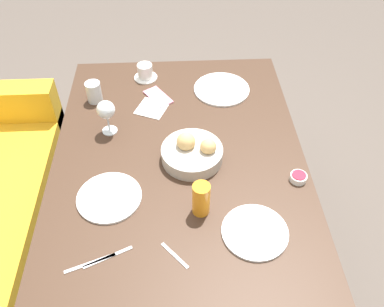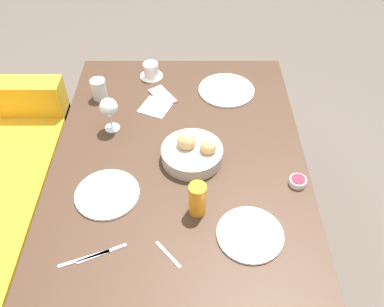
{
  "view_description": "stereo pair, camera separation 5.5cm",
  "coord_description": "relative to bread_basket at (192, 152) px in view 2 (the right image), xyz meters",
  "views": [
    {
      "loc": [
        -1.15,
        0.01,
        1.93
      ],
      "look_at": [
        -0.04,
        -0.05,
        0.79
      ],
      "focal_mm": 38.0,
      "sensor_mm": 36.0,
      "label": 1
    },
    {
      "loc": [
        -1.15,
        -0.05,
        1.93
      ],
      "look_at": [
        -0.04,
        -0.05,
        0.79
      ],
      "focal_mm": 38.0,
      "sensor_mm": 36.0,
      "label": 2
    }
  ],
  "objects": [
    {
      "name": "ground_plane",
      "position": [
        0.03,
        0.05,
        -0.79
      ],
      "size": [
        10.0,
        10.0,
        0.0
      ],
      "primitive_type": "plane",
      "color": "#564C44"
    },
    {
      "name": "knife_silver",
      "position": [
        -0.45,
        0.35,
        -0.03
      ],
      "size": [
        0.07,
        0.16,
        0.0
      ],
      "color": "#B7B7BC",
      "rests_on": "dining_table"
    },
    {
      "name": "plate_near_left",
      "position": [
        -0.36,
        -0.19,
        -0.03
      ],
      "size": [
        0.23,
        0.23,
        0.01
      ],
      "color": "white",
      "rests_on": "dining_table"
    },
    {
      "name": "plate_near_right",
      "position": [
        0.44,
        -0.16,
        -0.03
      ],
      "size": [
        0.26,
        0.26,
        0.01
      ],
      "color": "white",
      "rests_on": "dining_table"
    },
    {
      "name": "coffee_cup",
      "position": [
        0.56,
        0.2,
        -0.0
      ],
      "size": [
        0.11,
        0.11,
        0.07
      ],
      "color": "white",
      "rests_on": "dining_table"
    },
    {
      "name": "wine_glass",
      "position": [
        0.18,
        0.34,
        0.08
      ],
      "size": [
        0.08,
        0.08,
        0.16
      ],
      "color": "silver",
      "rests_on": "dining_table"
    },
    {
      "name": "dining_table",
      "position": [
        0.03,
        0.05,
        -0.13
      ],
      "size": [
        1.34,
        1.01,
        0.76
      ],
      "color": "#3D281C",
      "rests_on": "ground_plane"
    },
    {
      "name": "jam_bowl_berry",
      "position": [
        -0.13,
        -0.39,
        -0.02
      ],
      "size": [
        0.06,
        0.06,
        0.03
      ],
      "color": "white",
      "rests_on": "dining_table"
    },
    {
      "name": "cell_phone",
      "position": [
        0.4,
        0.14,
        -0.03
      ],
      "size": [
        0.17,
        0.14,
        0.01
      ],
      "color": "pink",
      "rests_on": "dining_table"
    },
    {
      "name": "plate_far_center",
      "position": [
        -0.18,
        0.31,
        -0.03
      ],
      "size": [
        0.24,
        0.24,
        0.01
      ],
      "color": "white",
      "rests_on": "dining_table"
    },
    {
      "name": "fork_silver",
      "position": [
        -0.43,
        0.29,
        -0.03
      ],
      "size": [
        0.08,
        0.16,
        0.0
      ],
      "color": "#B7B7BC",
      "rests_on": "dining_table"
    },
    {
      "name": "napkin",
      "position": [
        0.32,
        0.17,
        -0.03
      ],
      "size": [
        0.16,
        0.16,
        0.0
      ],
      "color": "white",
      "rests_on": "dining_table"
    },
    {
      "name": "water_tumbler",
      "position": [
        0.39,
        0.43,
        0.01
      ],
      "size": [
        0.07,
        0.07,
        0.1
      ],
      "color": "silver",
      "rests_on": "dining_table"
    },
    {
      "name": "bread_basket",
      "position": [
        0.0,
        0.0,
        0.0
      ],
      "size": [
        0.24,
        0.24,
        0.11
      ],
      "color": "#B2ADA3",
      "rests_on": "dining_table"
    },
    {
      "name": "spoon_coffee",
      "position": [
        -0.43,
        0.08,
        -0.03
      ],
      "size": [
        0.1,
        0.09,
        0.0
      ],
      "color": "#B7B7BC",
      "rests_on": "dining_table"
    },
    {
      "name": "juice_glass",
      "position": [
        -0.26,
        -0.02,
        0.03
      ],
      "size": [
        0.06,
        0.06,
        0.13
      ],
      "color": "orange",
      "rests_on": "dining_table"
    }
  ]
}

